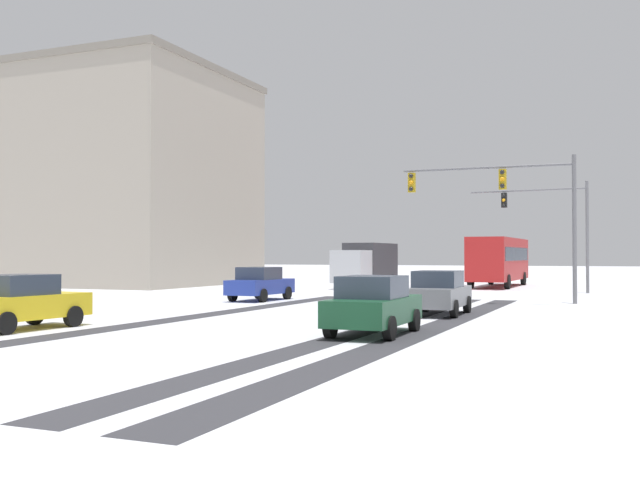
{
  "coord_description": "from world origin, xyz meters",
  "views": [
    {
      "loc": [
        11.22,
        -8.43,
        2.18
      ],
      "look_at": [
        0.0,
        18.51,
        2.8
      ],
      "focal_mm": 40.94,
      "sensor_mm": 36.0,
      "label": 1
    }
  ],
  "objects": [
    {
      "name": "wheel_track_left_lane",
      "position": [
        -2.89,
        13.22,
        0.0
      ],
      "size": [
        1.14,
        29.08,
        0.01
      ],
      "primitive_type": "cube",
      "color": "#38383D",
      "rests_on": "ground"
    },
    {
      "name": "wheel_track_right_lane",
      "position": [
        4.29,
        13.22,
        0.0
      ],
      "size": [
        0.98,
        29.08,
        0.01
      ],
      "primitive_type": "cube",
      "color": "#38383D",
      "rests_on": "ground"
    },
    {
      "name": "wheel_track_center",
      "position": [
        5.94,
        13.22,
        0.0
      ],
      "size": [
        1.09,
        29.08,
        0.01
      ],
      "primitive_type": "cube",
      "color": "#38383D",
      "rests_on": "ground"
    },
    {
      "name": "sidewalk_kerb_right",
      "position": [
        10.71,
        11.9,
        0.06
      ],
      "size": [
        4.0,
        29.08,
        0.12
      ],
      "primitive_type": "cube",
      "color": "white",
      "rests_on": "ground"
    },
    {
      "name": "traffic_signal_near_right",
      "position": [
        6.65,
        24.35,
        4.71
      ],
      "size": [
        7.56,
        0.54,
        6.5
      ],
      "color": "slate",
      "rests_on": "ground"
    },
    {
      "name": "traffic_signal_far_right",
      "position": [
        7.37,
        36.58,
        4.48
      ],
      "size": [
        6.9,
        0.67,
        6.5
      ],
      "color": "slate",
      "rests_on": "ground"
    },
    {
      "name": "car_blue_lead",
      "position": [
        -5.05,
        23.09,
        0.82
      ],
      "size": [
        1.92,
        4.14,
        1.62
      ],
      "color": "#233899",
      "rests_on": "ground"
    },
    {
      "name": "car_grey_second",
      "position": [
        4.94,
        17.99,
        0.82
      ],
      "size": [
        1.9,
        4.13,
        1.62
      ],
      "color": "slate",
      "rests_on": "ground"
    },
    {
      "name": "car_dark_green_third",
      "position": [
        4.87,
        10.66,
        0.82
      ],
      "size": [
        1.89,
        4.13,
        1.62
      ],
      "color": "#194C2D",
      "rests_on": "ground"
    },
    {
      "name": "car_yellow_cab_fourth",
      "position": [
        -5.17,
        7.98,
        0.82
      ],
      "size": [
        1.98,
        4.17,
        1.62
      ],
      "color": "yellow",
      "rests_on": "ground"
    },
    {
      "name": "bus_oncoming",
      "position": [
        3.17,
        43.59,
        1.99
      ],
      "size": [
        2.81,
        11.04,
        3.38
      ],
      "color": "#B21E1E",
      "rests_on": "ground"
    },
    {
      "name": "box_truck_delivery",
      "position": [
        -4.87,
        38.36,
        1.63
      ],
      "size": [
        2.43,
        7.45,
        3.02
      ],
      "color": "#B7BABF",
      "rests_on": "ground"
    },
    {
      "name": "office_building_far_left_block",
      "position": [
        -30.9,
        37.15,
        8.0
      ],
      "size": [
        30.16,
        15.94,
        15.99
      ],
      "color": "#A89E8E",
      "rests_on": "ground"
    }
  ]
}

